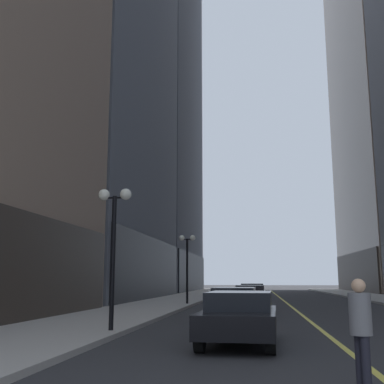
% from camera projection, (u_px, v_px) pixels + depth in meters
% --- Properties ---
extents(ground_plane, '(200.00, 200.00, 0.00)m').
position_uv_depth(ground_plane, '(283.00, 300.00, 37.43)').
color(ground_plane, '#2D2D30').
extents(sidewalk_left, '(4.50, 78.00, 0.15)m').
position_uv_depth(sidewalk_left, '(180.00, 299.00, 38.52)').
color(sidewalk_left, '#ADA8A0').
rests_on(sidewalk_left, ground).
extents(lane_centre_stripe, '(0.16, 70.00, 0.01)m').
position_uv_depth(lane_centre_stripe, '(283.00, 300.00, 37.44)').
color(lane_centre_stripe, '#E5D64C').
rests_on(lane_centre_stripe, ground).
extents(building_left_mid, '(11.03, 24.00, 54.32)m').
position_uv_depth(building_left_mid, '(99.00, 0.00, 43.91)').
color(building_left_mid, slate).
rests_on(building_left_mid, ground).
extents(building_right_far, '(11.81, 26.00, 70.78)m').
position_uv_depth(building_right_far, '(384.00, 33.00, 66.06)').
color(building_right_far, gray).
rests_on(building_right_far, ground).
extents(car_black, '(2.02, 4.50, 1.32)m').
position_uv_depth(car_black, '(240.00, 316.00, 12.27)').
color(car_black, black).
rests_on(car_black, ground).
extents(car_grey, '(1.97, 4.49, 1.32)m').
position_uv_depth(car_grey, '(234.00, 303.00, 18.74)').
color(car_grey, slate).
rests_on(car_grey, ground).
extents(car_red, '(1.88, 4.15, 1.32)m').
position_uv_depth(car_red, '(249.00, 296.00, 26.15)').
color(car_red, '#B21919').
rests_on(car_red, ground).
extents(car_white, '(1.90, 4.24, 1.32)m').
position_uv_depth(car_white, '(252.00, 292.00, 35.88)').
color(car_white, silver).
rests_on(car_white, ground).
extents(pedestrian_in_grey_suit, '(0.44, 0.44, 1.65)m').
position_uv_depth(pedestrian_in_grey_suit, '(361.00, 325.00, 7.27)').
color(pedestrian_in_grey_suit, black).
rests_on(pedestrian_in_grey_suit, ground).
extents(street_lamp_left_near, '(1.06, 0.36, 4.43)m').
position_uv_depth(street_lamp_left_near, '(114.00, 226.00, 14.70)').
color(street_lamp_left_near, black).
rests_on(street_lamp_left_near, ground).
extents(street_lamp_left_far, '(1.06, 0.36, 4.43)m').
position_uv_depth(street_lamp_left_far, '(187.00, 253.00, 30.25)').
color(street_lamp_left_far, black).
rests_on(street_lamp_left_far, ground).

